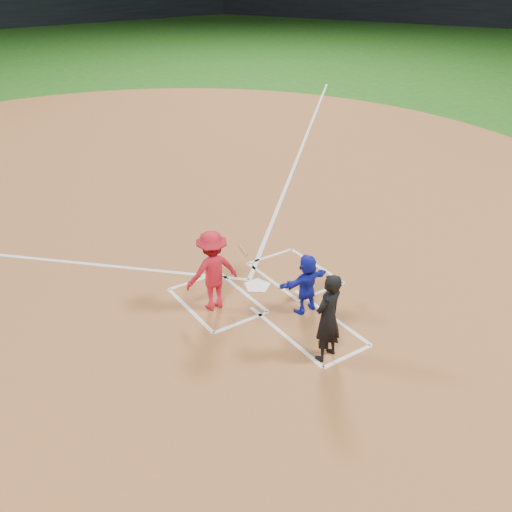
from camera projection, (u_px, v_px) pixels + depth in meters
ground at (257, 287)px, 11.90m from camera, size 120.00×120.00×0.00m
home_plate_dirt at (139, 195)px, 16.26m from camera, size 28.00×28.00×0.01m
stadium_wall_right at (503, 8)px, 49.27m from camera, size 31.04×52.56×3.20m
home_plate at (257, 286)px, 11.89m from camera, size 0.60×0.60×0.02m
catcher at (307, 284)px, 10.82m from camera, size 1.12×0.37×1.21m
umpire at (328, 318)px, 9.46m from camera, size 0.67×0.51×1.63m
chalk_markings at (150, 203)px, 15.74m from camera, size 28.35×17.32×0.01m
batter_at_plate at (213, 271)px, 10.83m from camera, size 1.35×0.90×1.63m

